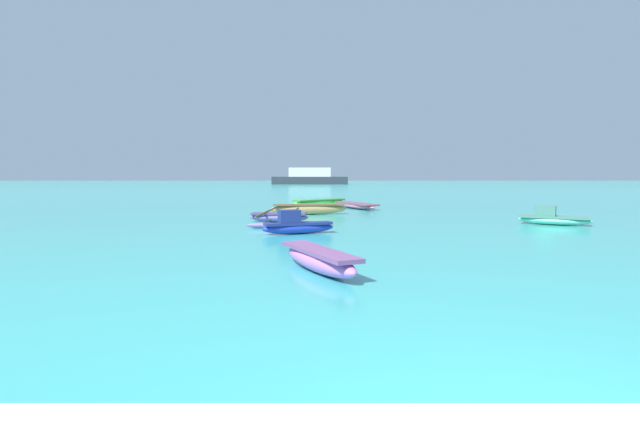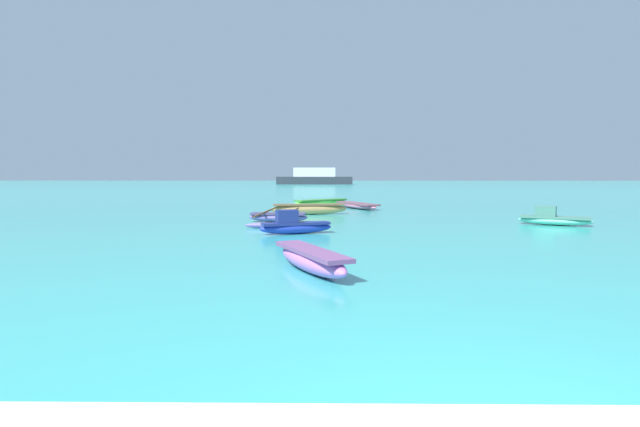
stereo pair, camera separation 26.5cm
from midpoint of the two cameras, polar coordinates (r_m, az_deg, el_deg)
moored_boat_0 at (r=19.12m, az=-4.39°, el=-0.39°), size 2.28×4.65×0.41m
moored_boat_1 at (r=29.14m, az=0.39°, el=1.34°), size 3.38×3.10×0.33m
moored_boat_2 at (r=9.50m, az=-0.20°, el=-5.24°), size 1.69×2.81×0.43m
moored_boat_3 at (r=15.36m, az=-2.46°, el=-1.37°), size 2.32×1.21×0.75m
moored_boat_4 at (r=22.48m, az=-0.94°, el=0.57°), size 3.51×1.10×0.49m
moored_boat_5 at (r=19.90m, az=25.44°, el=-0.52°), size 2.52×1.80×0.67m
moored_boat_6 at (r=26.46m, az=4.58°, el=0.95°), size 2.33×3.89×0.30m
distant_ferry at (r=82.93m, az=-0.54°, el=4.13°), size 12.49×2.75×2.75m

